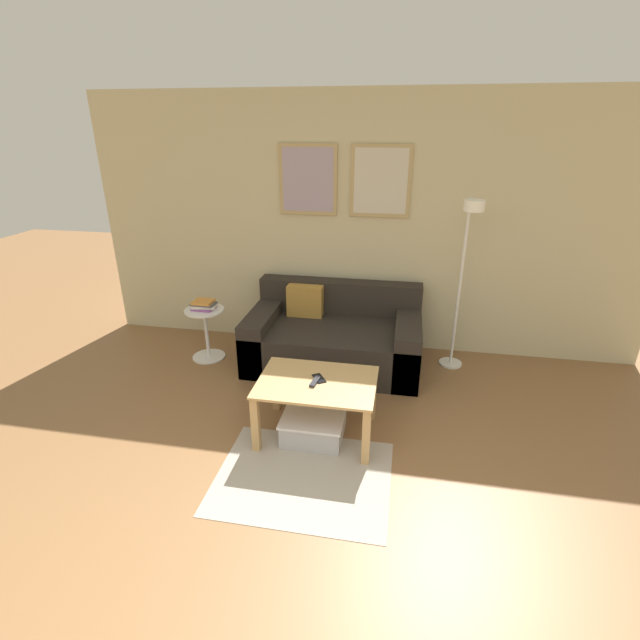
{
  "coord_description": "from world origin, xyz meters",
  "views": [
    {
      "loc": [
        0.43,
        -1.25,
        2.23
      ],
      "look_at": [
        -0.16,
        1.96,
        0.85
      ],
      "focal_mm": 26.0,
      "sensor_mm": 36.0,
      "label": 1
    }
  ],
  "objects_px": {
    "remote_control": "(315,382)",
    "coffee_table": "(317,391)",
    "storage_bin": "(314,425)",
    "floor_lamp": "(465,262)",
    "cell_phone": "(319,378)",
    "side_table": "(206,329)",
    "book_stack": "(204,305)",
    "couch": "(334,338)"
  },
  "relations": [
    {
      "from": "remote_control",
      "to": "coffee_table",
      "type": "bearing_deg",
      "value": 79.52
    },
    {
      "from": "storage_bin",
      "to": "remote_control",
      "type": "relative_size",
      "value": 3.15
    },
    {
      "from": "remote_control",
      "to": "floor_lamp",
      "type": "bearing_deg",
      "value": 56.95
    },
    {
      "from": "storage_bin",
      "to": "cell_phone",
      "type": "relative_size",
      "value": 3.37
    },
    {
      "from": "coffee_table",
      "to": "storage_bin",
      "type": "xyz_separation_m",
      "value": [
        -0.02,
        -0.04,
        -0.28
      ]
    },
    {
      "from": "side_table",
      "to": "book_stack",
      "type": "relative_size",
      "value": 2.13
    },
    {
      "from": "storage_bin",
      "to": "floor_lamp",
      "type": "distance_m",
      "value": 1.96
    },
    {
      "from": "side_table",
      "to": "remote_control",
      "type": "xyz_separation_m",
      "value": [
        1.34,
        -1.08,
        0.16
      ]
    },
    {
      "from": "book_stack",
      "to": "storage_bin",
      "type": "bearing_deg",
      "value": -39.82
    },
    {
      "from": "couch",
      "to": "storage_bin",
      "type": "relative_size",
      "value": 3.53
    },
    {
      "from": "coffee_table",
      "to": "cell_phone",
      "type": "xyz_separation_m",
      "value": [
        0.01,
        0.04,
        0.09
      ]
    },
    {
      "from": "couch",
      "to": "book_stack",
      "type": "relative_size",
      "value": 6.66
    },
    {
      "from": "floor_lamp",
      "to": "coffee_table",
      "type": "bearing_deg",
      "value": -132.38
    },
    {
      "from": "storage_bin",
      "to": "floor_lamp",
      "type": "bearing_deg",
      "value": 48.08
    },
    {
      "from": "coffee_table",
      "to": "remote_control",
      "type": "height_order",
      "value": "remote_control"
    },
    {
      "from": "storage_bin",
      "to": "side_table",
      "type": "distance_m",
      "value": 1.74
    },
    {
      "from": "floor_lamp",
      "to": "remote_control",
      "type": "height_order",
      "value": "floor_lamp"
    },
    {
      "from": "floor_lamp",
      "to": "side_table",
      "type": "relative_size",
      "value": 3.11
    },
    {
      "from": "couch",
      "to": "remote_control",
      "type": "xyz_separation_m",
      "value": [
        0.05,
        -1.23,
        0.21
      ]
    },
    {
      "from": "coffee_table",
      "to": "storage_bin",
      "type": "relative_size",
      "value": 1.86
    },
    {
      "from": "coffee_table",
      "to": "floor_lamp",
      "type": "height_order",
      "value": "floor_lamp"
    },
    {
      "from": "couch",
      "to": "book_stack",
      "type": "height_order",
      "value": "couch"
    },
    {
      "from": "couch",
      "to": "cell_phone",
      "type": "relative_size",
      "value": 11.92
    },
    {
      "from": "side_table",
      "to": "remote_control",
      "type": "relative_size",
      "value": 3.56
    },
    {
      "from": "couch",
      "to": "remote_control",
      "type": "distance_m",
      "value": 1.24
    },
    {
      "from": "floor_lamp",
      "to": "cell_phone",
      "type": "relative_size",
      "value": 11.87
    },
    {
      "from": "side_table",
      "to": "cell_phone",
      "type": "distance_m",
      "value": 1.7
    },
    {
      "from": "side_table",
      "to": "cell_phone",
      "type": "bearing_deg",
      "value": -36.95
    },
    {
      "from": "floor_lamp",
      "to": "couch",
      "type": "bearing_deg",
      "value": -179.27
    },
    {
      "from": "book_stack",
      "to": "cell_phone",
      "type": "xyz_separation_m",
      "value": [
        1.36,
        -1.04,
        -0.1
      ]
    },
    {
      "from": "side_table",
      "to": "storage_bin",
      "type": "bearing_deg",
      "value": -39.45
    },
    {
      "from": "storage_bin",
      "to": "remote_control",
      "type": "height_order",
      "value": "remote_control"
    },
    {
      "from": "storage_bin",
      "to": "floor_lamp",
      "type": "xyz_separation_m",
      "value": [
        1.13,
        1.25,
        1.0
      ]
    },
    {
      "from": "floor_lamp",
      "to": "cell_phone",
      "type": "height_order",
      "value": "floor_lamp"
    },
    {
      "from": "storage_bin",
      "to": "remote_control",
      "type": "bearing_deg",
      "value": 58.23
    },
    {
      "from": "coffee_table",
      "to": "book_stack",
      "type": "relative_size",
      "value": 3.51
    },
    {
      "from": "storage_bin",
      "to": "cell_phone",
      "type": "xyz_separation_m",
      "value": [
        0.03,
        0.07,
        0.37
      ]
    },
    {
      "from": "couch",
      "to": "side_table",
      "type": "relative_size",
      "value": 3.13
    },
    {
      "from": "storage_bin",
      "to": "book_stack",
      "type": "height_order",
      "value": "book_stack"
    },
    {
      "from": "coffee_table",
      "to": "couch",
      "type": "bearing_deg",
      "value": 92.73
    },
    {
      "from": "storage_bin",
      "to": "book_stack",
      "type": "relative_size",
      "value": 1.88
    },
    {
      "from": "storage_bin",
      "to": "couch",
      "type": "bearing_deg",
      "value": 91.85
    }
  ]
}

